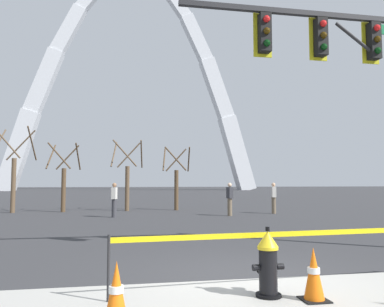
# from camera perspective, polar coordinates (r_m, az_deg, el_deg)

# --- Properties ---
(ground_plane) EXTENTS (240.00, 240.00, 0.00)m
(ground_plane) POSITION_cam_1_polar(r_m,az_deg,el_deg) (7.01, 7.89, -17.67)
(ground_plane) COLOR #333335
(fire_hydrant) EXTENTS (0.46, 0.48, 0.99)m
(fire_hydrant) POSITION_cam_1_polar(r_m,az_deg,el_deg) (5.80, 11.20, -15.77)
(fire_hydrant) COLOR black
(fire_hydrant) RESTS_ON ground
(caution_tape_barrier) EXTENTS (5.62, 0.42, 0.91)m
(caution_tape_barrier) POSITION_cam_1_polar(r_m,az_deg,el_deg) (6.31, 14.79, -13.22)
(caution_tape_barrier) COLOR #232326
(caution_tape_barrier) RESTS_ON ground
(traffic_cone_mid_sidewalk) EXTENTS (0.36, 0.36, 0.73)m
(traffic_cone_mid_sidewalk) POSITION_cam_1_polar(r_m,az_deg,el_deg) (5.79, 17.65, -16.77)
(traffic_cone_mid_sidewalk) COLOR black
(traffic_cone_mid_sidewalk) RESTS_ON ground
(traffic_cone_curb_edge) EXTENTS (0.36, 0.36, 0.73)m
(traffic_cone_curb_edge) POSITION_cam_1_polar(r_m,az_deg,el_deg) (4.72, -11.20, -19.84)
(traffic_cone_curb_edge) COLOR black
(traffic_cone_curb_edge) RESTS_ON ground
(traffic_signal_gantry) EXTENTS (6.42, 0.44, 6.00)m
(traffic_signal_gantry) POSITION_cam_1_polar(r_m,az_deg,el_deg) (10.25, 23.95, 11.01)
(traffic_signal_gantry) COLOR #232326
(traffic_signal_gantry) RESTS_ON ground
(monument_arch) EXTENTS (49.57, 3.16, 45.64)m
(monument_arch) POSITION_cam_1_polar(r_m,az_deg,el_deg) (77.86, -8.67, 9.37)
(monument_arch) COLOR silver
(monument_arch) RESTS_ON ground
(tree_far_left) EXTENTS (2.10, 2.11, 4.56)m
(tree_far_left) POSITION_cam_1_polar(r_m,az_deg,el_deg) (22.57, -24.99, -2.85)
(tree_far_left) COLOR brown
(tree_far_left) RESTS_ON ground
(tree_left_mid) EXTENTS (1.73, 1.74, 3.74)m
(tree_left_mid) POSITION_cam_1_polar(r_m,az_deg,el_deg) (22.15, -18.54, -3.95)
(tree_left_mid) COLOR brown
(tree_left_mid) RESTS_ON ground
(tree_center_left) EXTENTS (1.84, 1.85, 3.98)m
(tree_center_left) POSITION_cam_1_polar(r_m,az_deg,el_deg) (22.14, -9.61, -3.84)
(tree_center_left) COLOR brown
(tree_center_left) RESTS_ON ground
(tree_center_right) EXTENTS (1.69, 1.70, 3.65)m
(tree_center_right) POSITION_cam_1_polar(r_m,az_deg,el_deg) (22.39, -2.35, -4.28)
(tree_center_right) COLOR brown
(tree_center_right) RESTS_ON ground
(pedestrian_walking_left) EXTENTS (0.27, 0.38, 1.59)m
(pedestrian_walking_left) POSITION_cam_1_polar(r_m,az_deg,el_deg) (18.73, 5.63, -6.72)
(pedestrian_walking_left) COLOR brown
(pedestrian_walking_left) RESTS_ON ground
(pedestrian_standing_center) EXTENTS (0.28, 0.38, 1.59)m
(pedestrian_standing_center) POSITION_cam_1_polar(r_m,az_deg,el_deg) (18.23, -11.49, -6.73)
(pedestrian_standing_center) COLOR #38383D
(pedestrian_standing_center) RESTS_ON ground
(pedestrian_walking_right) EXTENTS (0.25, 0.37, 1.59)m
(pedestrian_walking_right) POSITION_cam_1_polar(r_m,az_deg,el_deg) (20.42, 12.04, -6.45)
(pedestrian_walking_right) COLOR brown
(pedestrian_walking_right) RESTS_ON ground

